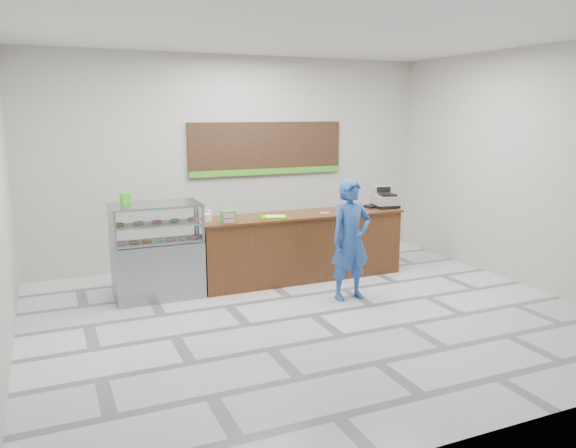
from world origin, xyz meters
name	(u,v)px	position (x,y,z in m)	size (l,w,h in m)	color
floor	(313,315)	(0.00, 0.00, 0.00)	(7.00, 7.00, 0.00)	silver
back_wall	(236,161)	(0.00, 3.00, 1.75)	(7.00, 7.00, 0.00)	beige
ceiling	(315,30)	(0.00, 0.00, 3.50)	(7.00, 7.00, 0.00)	silver
sales_counter	(301,246)	(0.55, 1.55, 0.52)	(3.26, 0.76, 1.03)	brown
display_case	(157,250)	(-1.67, 1.55, 0.68)	(1.22, 0.72, 1.33)	gray
menu_board	(267,149)	(0.55, 2.96, 1.93)	(2.80, 0.06, 0.90)	black
cash_register	(385,200)	(2.05, 1.53, 1.16)	(0.42, 0.44, 0.34)	black
card_terminal	(369,207)	(1.78, 1.58, 1.05)	(0.09, 0.17, 0.04)	black
serving_tray	(274,217)	(0.04, 1.43, 1.04)	(0.45, 0.39, 0.02)	#57B701
napkin_box	(206,218)	(-0.95, 1.55, 1.08)	(0.12, 0.12, 0.11)	white
straw_cup	(209,215)	(-0.87, 1.67, 1.10)	(0.09, 0.09, 0.13)	silver
promo_box	(228,217)	(-0.70, 1.28, 1.12)	(0.20, 0.13, 0.18)	green
donut_decal	(325,213)	(0.92, 1.48, 1.03)	(0.15, 0.15, 0.00)	pink
green_cup_left	(124,199)	(-2.07, 1.65, 1.41)	(0.10, 0.10, 0.16)	green
green_cup_right	(129,199)	(-1.99, 1.70, 1.40)	(0.09, 0.09, 0.13)	green
customer	(351,240)	(0.77, 0.40, 0.84)	(0.61, 0.40, 1.68)	#27529F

